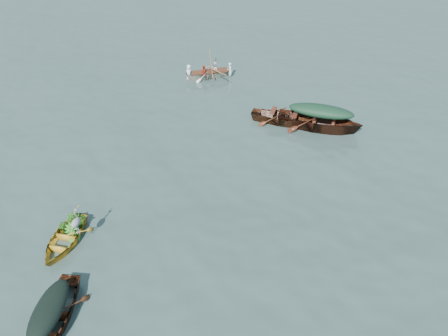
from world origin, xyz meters
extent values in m
plane|color=#364C47|center=(0.00, 0.00, 0.00)|extent=(140.00, 140.00, 0.00)
imported|color=gold|center=(-3.79, -2.68, 0.00)|extent=(1.26, 2.85, 0.75)
imported|color=#522713|center=(-2.62, -5.39, 0.00)|extent=(1.78, 3.77, 0.90)
imported|color=#431A0F|center=(3.72, 6.07, 0.00)|extent=(5.23, 2.00, 1.24)
imported|color=brown|center=(2.14, 6.20, 0.00)|extent=(4.22, 1.69, 0.94)
imported|color=white|center=(-2.28, 10.11, 0.00)|extent=(3.61, 2.58, 0.80)
ellipsoid|color=black|center=(-2.62, -5.39, 0.65)|extent=(0.98, 2.07, 0.40)
ellipsoid|color=#13301E|center=(3.72, 6.07, 0.88)|extent=(2.87, 1.10, 0.52)
imported|color=#2A6F1D|center=(-3.77, -2.13, 0.67)|extent=(0.71, 0.91, 0.60)
imported|color=silver|center=(-2.28, 10.11, 0.78)|extent=(2.63, 1.99, 0.76)
camera|label=1|loc=(3.24, -10.98, 10.22)|focal=35.00mm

